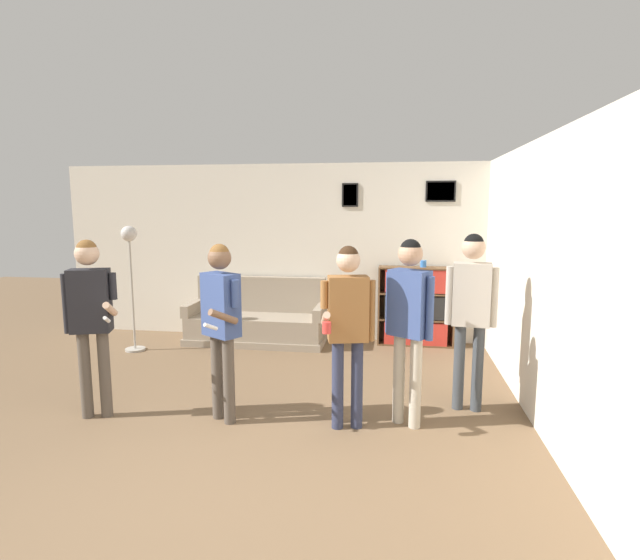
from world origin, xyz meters
name	(u,v)px	position (x,y,z in m)	size (l,w,h in m)	color
ground_plane	(186,509)	(0.00, 0.00, 0.00)	(20.00, 20.00, 0.00)	brown
wall_back	(306,252)	(0.01, 4.64, 1.35)	(7.82, 0.08, 2.70)	silver
wall_right	(529,276)	(2.74, 2.30, 1.35)	(0.06, 7.01, 2.70)	silver
couch	(257,322)	(-0.68, 4.23, 0.31)	(2.09, 0.80, 0.97)	gray
bookshelf	(416,306)	(1.70, 4.42, 0.58)	(1.11, 0.30, 1.17)	brown
floor_lamp	(130,260)	(-2.30, 3.50, 1.31)	(0.28, 0.28, 1.79)	#ADA89E
person_player_foreground_left	(90,309)	(-1.49, 1.31, 1.08)	(0.57, 0.43, 1.75)	brown
person_player_foreground_center	(221,313)	(-0.23, 1.42, 1.06)	(0.43, 0.60, 1.71)	brown
person_watcher_holding_cup	(348,318)	(0.97, 1.44, 1.05)	(0.49, 0.49, 1.71)	#2D334C
person_spectator_near_bookshelf	(409,312)	(1.52, 1.59, 1.10)	(0.43, 0.36, 1.77)	#B7AD99
person_spectator_far_right	(471,302)	(2.14, 2.04, 1.12)	(0.50, 0.24, 1.79)	#3D4247
drinking_cup	(423,264)	(1.79, 4.42, 1.22)	(0.09, 0.09, 0.10)	blue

